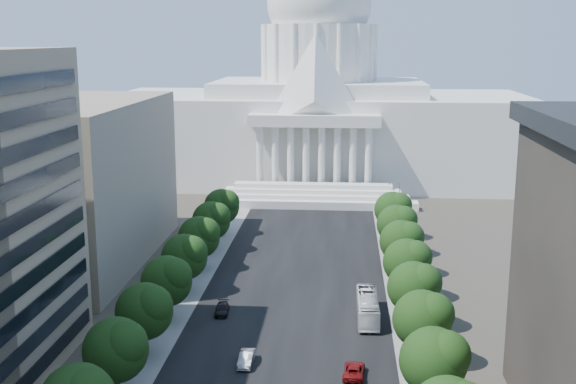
% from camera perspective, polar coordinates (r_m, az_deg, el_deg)
% --- Properties ---
extents(road_asphalt, '(30.00, 260.00, 0.01)m').
position_cam_1_polar(road_asphalt, '(124.52, 0.68, -7.24)').
color(road_asphalt, black).
rests_on(road_asphalt, ground).
extents(sidewalk_left, '(8.00, 260.00, 0.02)m').
position_cam_1_polar(sidewalk_left, '(127.13, -7.96, -6.95)').
color(sidewalk_left, gray).
rests_on(sidewalk_left, ground).
extents(sidewalk_right, '(8.00, 260.00, 0.02)m').
position_cam_1_polar(sidewalk_right, '(124.78, 9.49, -7.37)').
color(sidewalk_right, gray).
rests_on(sidewalk_right, ground).
extents(capitol, '(120.00, 56.00, 73.00)m').
position_cam_1_polar(capitol, '(213.34, 2.41, 6.37)').
color(capitol, white).
rests_on(capitol, ground).
extents(office_block_left_far, '(38.00, 52.00, 30.00)m').
position_cam_1_polar(office_block_left_far, '(141.39, -18.82, 0.75)').
color(office_block_left_far, gray).
rests_on(office_block_left_far, ground).
extents(tree_l_d, '(7.79, 7.60, 9.97)m').
position_cam_1_polar(tree_l_d, '(86.53, -13.29, -11.93)').
color(tree_l_d, '#33261C').
rests_on(tree_l_d, ground).
extents(tree_l_e, '(7.79, 7.60, 9.97)m').
position_cam_1_polar(tree_l_e, '(97.13, -11.13, -9.12)').
color(tree_l_e, '#33261C').
rests_on(tree_l_e, ground).
extents(tree_l_f, '(7.79, 7.60, 9.97)m').
position_cam_1_polar(tree_l_f, '(108.01, -9.43, -6.85)').
color(tree_l_f, '#33261C').
rests_on(tree_l_f, ground).
extents(tree_l_g, '(7.79, 7.60, 9.97)m').
position_cam_1_polar(tree_l_g, '(119.11, -8.06, -5.00)').
color(tree_l_g, '#33261C').
rests_on(tree_l_g, ground).
extents(tree_l_h, '(7.79, 7.60, 9.97)m').
position_cam_1_polar(tree_l_h, '(130.37, -6.92, -3.46)').
color(tree_l_h, '#33261C').
rests_on(tree_l_h, ground).
extents(tree_l_i, '(7.79, 7.60, 9.97)m').
position_cam_1_polar(tree_l_i, '(141.76, -5.97, -2.17)').
color(tree_l_i, '#33261C').
rests_on(tree_l_i, ground).
extents(tree_l_j, '(7.79, 7.60, 9.97)m').
position_cam_1_polar(tree_l_j, '(153.23, -5.17, -1.07)').
color(tree_l_j, '#33261C').
rests_on(tree_l_j, ground).
extents(tree_r_d, '(7.79, 7.60, 9.97)m').
position_cam_1_polar(tree_r_d, '(83.38, 11.66, -12.81)').
color(tree_r_d, '#33261C').
rests_on(tree_r_d, ground).
extents(tree_r_e, '(7.79, 7.60, 9.97)m').
position_cam_1_polar(tree_r_e, '(94.33, 10.77, -9.75)').
color(tree_r_e, '#33261C').
rests_on(tree_r_e, ground).
extents(tree_r_f, '(7.79, 7.60, 9.97)m').
position_cam_1_polar(tree_r_f, '(105.50, 10.08, -7.34)').
color(tree_r_f, '#33261C').
rests_on(tree_r_f, ground).
extents(tree_r_g, '(7.79, 7.60, 9.97)m').
position_cam_1_polar(tree_r_g, '(116.84, 9.53, -5.39)').
color(tree_r_g, '#33261C').
rests_on(tree_r_g, ground).
extents(tree_r_h, '(7.79, 7.60, 9.97)m').
position_cam_1_polar(tree_r_h, '(128.30, 9.08, -3.78)').
color(tree_r_h, '#33261C').
rests_on(tree_r_h, ground).
extents(tree_r_i, '(7.79, 7.60, 9.97)m').
position_cam_1_polar(tree_r_i, '(139.85, 8.71, -2.44)').
color(tree_r_i, '#33261C').
rests_on(tree_r_i, ground).
extents(tree_r_j, '(7.79, 7.60, 9.97)m').
position_cam_1_polar(tree_r_j, '(151.48, 8.39, -1.31)').
color(tree_r_j, '#33261C').
rests_on(tree_r_j, ground).
extents(streetlight_c, '(2.61, 0.44, 9.00)m').
position_cam_1_polar(streetlight_c, '(94.93, 11.70, -10.06)').
color(streetlight_c, gray).
rests_on(streetlight_c, ground).
extents(streetlight_d, '(2.61, 0.44, 9.00)m').
position_cam_1_polar(streetlight_d, '(118.32, 10.23, -5.51)').
color(streetlight_d, gray).
rests_on(streetlight_d, ground).
extents(streetlight_e, '(2.61, 0.44, 9.00)m').
position_cam_1_polar(streetlight_e, '(142.26, 9.26, -2.48)').
color(streetlight_e, gray).
rests_on(streetlight_e, ground).
extents(streetlight_f, '(2.61, 0.44, 9.00)m').
position_cam_1_polar(streetlight_f, '(166.51, 8.58, -0.32)').
color(streetlight_f, gray).
rests_on(streetlight_f, ground).
extents(car_silver, '(1.83, 5.00, 1.64)m').
position_cam_1_polar(car_silver, '(95.28, -3.31, -13.01)').
color(car_silver, '#A3A4AA').
rests_on(car_silver, ground).
extents(car_red, '(2.92, 5.65, 1.52)m').
position_cam_1_polar(car_red, '(92.58, 5.23, -13.87)').
color(car_red, maroon).
rests_on(car_red, ground).
extents(car_dark_b, '(2.35, 5.09, 1.44)m').
position_cam_1_polar(car_dark_b, '(111.71, -5.24, -9.21)').
color(car_dark_b, black).
rests_on(car_dark_b, ground).
extents(city_bus, '(3.19, 13.00, 3.61)m').
position_cam_1_polar(city_bus, '(109.72, 6.31, -9.03)').
color(city_bus, silver).
rests_on(city_bus, ground).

